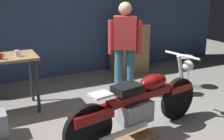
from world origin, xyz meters
TOP-DOWN VIEW (x-y plane):
  - ground_plane at (0.00, 0.00)m, footprint 12.00×12.00m
  - back_wall at (0.00, 2.80)m, footprint 8.00×0.12m
  - motorcycle at (-0.07, -0.21)m, footprint 2.17×0.75m
  - person_standing at (0.39, 1.05)m, footprint 0.51×0.38m
  - shop_stool at (1.65, 0.93)m, footprint 0.32×0.32m
  - wooden_dresser at (1.21, 2.30)m, footprint 0.80×0.47m
  - drip_tray at (-0.15, -0.21)m, footprint 0.56×0.40m
  - mug_red_diner at (-1.60, 1.16)m, footprint 0.11×0.07m
  - mug_white_ceramic at (-1.35, 1.23)m, footprint 0.10×0.07m

SIDE VIEW (x-z plane):
  - ground_plane at x=0.00m, z-range 0.00..0.00m
  - drip_tray at x=-0.15m, z-range 0.00..0.01m
  - motorcycle at x=-0.07m, z-range -0.05..0.95m
  - shop_stool at x=1.65m, z-range 0.18..0.82m
  - wooden_dresser at x=1.21m, z-range 0.00..1.10m
  - person_standing at x=0.39m, z-range 0.09..1.76m
  - mug_red_diner at x=-1.60m, z-range 0.90..0.99m
  - mug_white_ceramic at x=-1.35m, z-range 0.90..0.99m
  - back_wall at x=0.00m, z-range 0.00..3.10m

